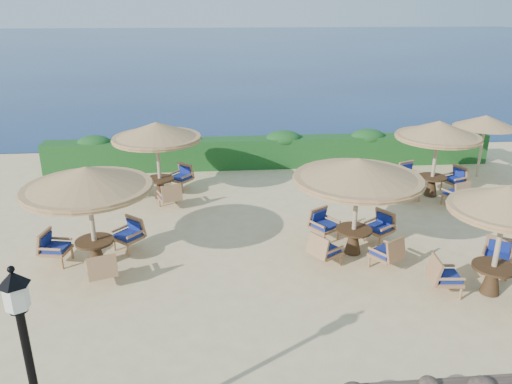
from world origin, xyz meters
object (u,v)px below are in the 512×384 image
object	(u,v)px
cafe_set_2	(503,221)
cafe_set_4	(437,145)
cafe_set_1	(357,185)
cafe_set_3	(157,143)
extra_parasol	(486,121)
cafe_set_0	(88,193)

from	to	relation	value
cafe_set_2	cafe_set_4	bearing A→B (deg)	78.75
cafe_set_2	cafe_set_4	distance (m)	6.30
cafe_set_1	cafe_set_3	size ratio (longest dim) A/B	1.13
extra_parasol	cafe_set_1	bearing A→B (deg)	-138.52
cafe_set_0	cafe_set_4	size ratio (longest dim) A/B	1.11
cafe_set_0	cafe_set_2	xyz separation A→B (m)	(9.34, -2.16, -0.16)
extra_parasol	cafe_set_4	distance (m)	3.22
cafe_set_1	cafe_set_3	xyz separation A→B (m)	(-5.50, 4.58, 0.00)
cafe_set_1	cafe_set_4	bearing A→B (deg)	45.58
cafe_set_1	cafe_set_4	size ratio (longest dim) A/B	1.17
extra_parasol	cafe_set_3	world-z (taller)	cafe_set_3
cafe_set_3	cafe_set_4	bearing A→B (deg)	-3.93
cafe_set_0	cafe_set_1	size ratio (longest dim) A/B	0.95
extra_parasol	cafe_set_0	size ratio (longest dim) A/B	0.76
cafe_set_0	cafe_set_1	xyz separation A→B (m)	(6.71, 0.08, -0.04)
cafe_set_1	cafe_set_2	bearing A→B (deg)	-40.36
cafe_set_1	cafe_set_2	size ratio (longest dim) A/B	1.21
extra_parasol	cafe_set_4	size ratio (longest dim) A/B	0.84
cafe_set_2	extra_parasol	bearing A→B (deg)	64.14
cafe_set_0	cafe_set_2	distance (m)	9.59
cafe_set_3	cafe_set_1	bearing A→B (deg)	-39.82
cafe_set_1	cafe_set_4	distance (m)	5.52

